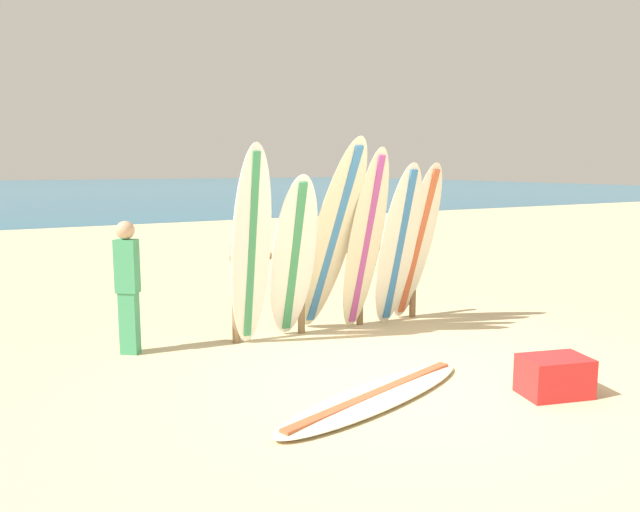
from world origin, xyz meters
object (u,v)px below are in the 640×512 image
beachgoer_standing (128,282)px  cooler_box (555,376)px  surfboard_leaning_left (294,258)px  surfboard_leaning_center_left (332,239)px  surfboard_leaning_far_left (251,247)px  surfboard_rack (331,274)px  surfboard_lying_on_sand (375,396)px  surfboard_leaning_center_right (398,246)px  surfboard_leaning_center (365,242)px  surfboard_leaning_right (417,243)px

beachgoer_standing → cooler_box: (3.10, -3.18, -0.64)m
surfboard_leaning_left → surfboard_leaning_center_left: size_ratio=0.83×
beachgoer_standing → surfboard_leaning_far_left: bearing=-20.0°
beachgoer_standing → surfboard_rack: bearing=-3.9°
surfboard_leaning_left → surfboard_lying_on_sand: size_ratio=0.80×
surfboard_leaning_far_left → beachgoer_standing: bearing=160.0°
surfboard_leaning_center_left → beachgoer_standing: size_ratio=1.63×
surfboard_rack → surfboard_leaning_center_right: size_ratio=1.27×
surfboard_leaning_center → surfboard_leaning_right: surfboard_leaning_center is taller
surfboard_leaning_center_left → surfboard_leaning_center: 0.43m
surfboard_rack → surfboard_leaning_right: size_ratio=1.27×
surfboard_leaning_center_left → surfboard_lying_on_sand: surfboard_leaning_center_left is taller
surfboard_leaning_center_right → beachgoer_standing: surfboard_leaning_center_right is taller
surfboard_leaning_left → beachgoer_standing: bearing=166.8°
surfboard_leaning_center_right → cooler_box: size_ratio=3.56×
cooler_box → surfboard_rack: bearing=116.7°
surfboard_leaning_center_right → beachgoer_standing: size_ratio=1.43×
surfboard_leaning_far_left → beachgoer_standing: surfboard_leaning_far_left is taller
surfboard_leaning_far_left → surfboard_leaning_left: 0.58m
surfboard_leaning_left → surfboard_leaning_center_left: 0.54m
surfboard_leaning_left → surfboard_leaning_center: (0.91, -0.16, 0.15)m
cooler_box → surfboard_leaning_center_left: bearing=121.6°
surfboard_rack → surfboard_leaning_right: surfboard_leaning_right is taller
surfboard_leaning_far_left → surfboard_leaning_left: surfboard_leaning_far_left is taller
surfboard_leaning_center_left → cooler_box: 2.99m
surfboard_leaning_center_left → surfboard_leaning_right: 1.34m
surfboard_leaning_center_right → surfboard_rack: bearing=154.2°
surfboard_leaning_far_left → beachgoer_standing: size_ratio=1.57×
surfboard_leaning_center_right → surfboard_leaning_right: (0.38, 0.11, 0.00)m
surfboard_leaning_center_right → surfboard_lying_on_sand: 2.75m
beachgoer_standing → surfboard_leaning_center_left: bearing=-11.9°
surfboard_leaning_right → cooler_box: surfboard_leaning_right is taller
surfboard_rack → surfboard_leaning_left: 0.77m
surfboard_leaning_center_right → surfboard_leaning_center: bearing=-175.5°
surfboard_leaning_left → surfboard_leaning_right: bearing=-0.1°
surfboard_leaning_far_left → surfboard_leaning_center_left: bearing=-1.2°
surfboard_rack → surfboard_lying_on_sand: 2.57m
surfboard_lying_on_sand → cooler_box: (1.49, -0.70, 0.14)m
surfboard_leaning_far_left → beachgoer_standing: (-1.28, 0.47, -0.35)m
cooler_box → surfboard_leaning_left: bearing=130.2°
surfboard_leaning_left → surfboard_leaning_center_left: bearing=-6.7°
surfboard_rack → beachgoer_standing: size_ratio=1.82×
surfboard_leaning_right → beachgoer_standing: 3.69m
surfboard_leaning_far_left → surfboard_leaning_center_right: size_ratio=1.10×
surfboard_rack → surfboard_leaning_left: (-0.67, -0.26, 0.29)m
surfboard_leaning_center → beachgoer_standing: bearing=167.9°
surfboard_leaning_center_left → surfboard_leaning_left: bearing=173.3°
surfboard_leaning_left → surfboard_leaning_right: surfboard_leaning_right is taller
beachgoer_standing → cooler_box: beachgoer_standing is taller
surfboard_leaning_right → beachgoer_standing: bearing=173.2°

